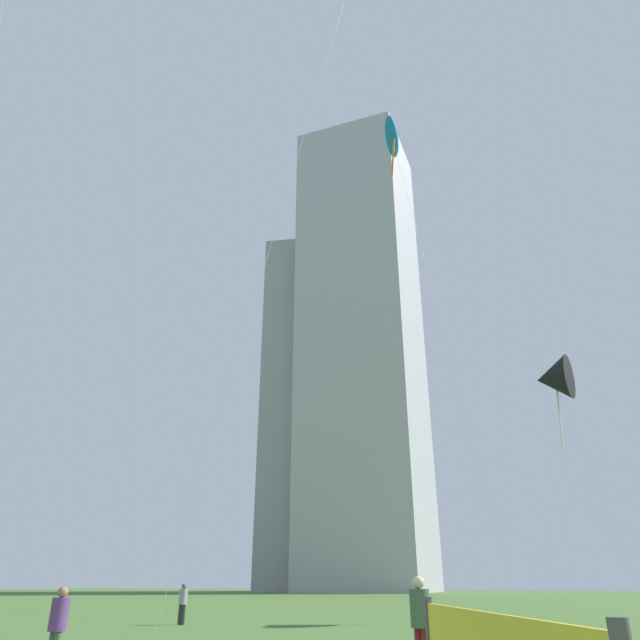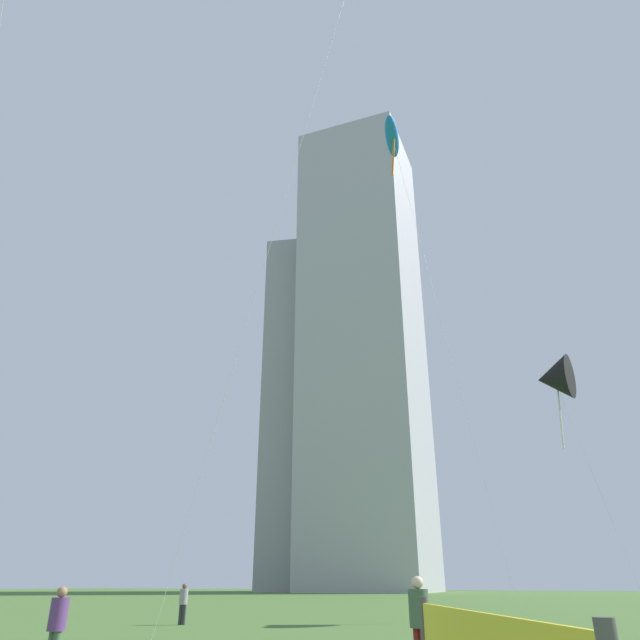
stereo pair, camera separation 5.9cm
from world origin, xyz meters
name	(u,v)px [view 2 (the right image)]	position (x,y,z in m)	size (l,w,h in m)	color
person_standing_1	(420,618)	(2.71, 7.21, 1.05)	(0.40, 0.40, 1.82)	maroon
person_standing_2	(183,601)	(-11.47, 17.67, 0.95)	(0.37, 0.37, 1.64)	#2D2D33
person_standing_3	(57,623)	(-4.15, 4.42, 0.94)	(0.36, 0.36, 1.62)	#3F593F
kite_flying_0	(392,137)	(-0.92, 18.95, 23.95)	(4.18, 2.75, 24.74)	silver
kite_flying_1	(554,378)	(4.53, 28.79, 12.22)	(3.57, 2.75, 13.52)	silver
distant_highrise_0	(310,405)	(-50.57, 104.78, 37.02)	(17.47, 18.72, 74.04)	#939399
distant_highrise_1	(363,337)	(-36.71, 102.64, 49.82)	(22.60, 21.83, 99.65)	#A8A8AD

